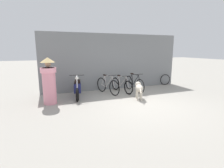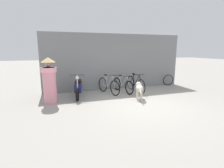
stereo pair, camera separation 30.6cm
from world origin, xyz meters
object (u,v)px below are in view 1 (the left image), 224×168
(motorcycle, at_px, (78,88))
(stray_dog, at_px, (139,88))
(bicycle_1, at_px, (122,85))
(bicycle_2, at_px, (134,84))
(spare_tire_left, at_px, (165,80))
(person_in_robes, at_px, (49,80))
(bicycle_0, at_px, (108,86))

(motorcycle, distance_m, stray_dog, 2.60)
(bicycle_1, distance_m, stray_dog, 1.34)
(bicycle_2, height_order, spare_tire_left, bicycle_2)
(stray_dog, distance_m, spare_tire_left, 3.49)
(bicycle_2, relative_size, stray_dog, 1.75)
(bicycle_2, xyz_separation_m, person_in_robes, (-3.92, -0.58, 0.52))
(bicycle_1, distance_m, motorcycle, 2.16)
(bicycle_0, bearing_deg, bicycle_2, 69.70)
(bicycle_1, distance_m, bicycle_2, 0.64)
(person_in_robes, bearing_deg, bicycle_0, -123.42)
(motorcycle, xyz_separation_m, spare_tire_left, (5.21, 0.81, -0.09))
(person_in_robes, height_order, spare_tire_left, person_in_robes)
(bicycle_0, bearing_deg, bicycle_1, 75.60)
(bicycle_0, relative_size, bicycle_2, 0.91)
(spare_tire_left, bearing_deg, bicycle_1, -168.13)
(bicycle_1, bearing_deg, bicycle_2, 69.12)
(bicycle_2, height_order, motorcycle, motorcycle)
(bicycle_1, height_order, bicycle_2, bicycle_2)
(bicycle_1, distance_m, person_in_robes, 3.41)
(motorcycle, relative_size, person_in_robes, 1.05)
(stray_dog, xyz_separation_m, person_in_robes, (-3.47, 0.64, 0.43))
(bicycle_2, relative_size, motorcycle, 0.95)
(bicycle_1, xyz_separation_m, motorcycle, (-2.15, -0.17, 0.06))
(bicycle_0, height_order, person_in_robes, person_in_robes)
(bicycle_1, bearing_deg, person_in_robes, -89.53)
(bicycle_0, distance_m, bicycle_1, 0.73)
(motorcycle, bearing_deg, bicycle_1, 106.40)
(bicycle_2, xyz_separation_m, spare_tire_left, (2.44, 0.75, -0.07))
(stray_dog, bearing_deg, bicycle_0, 57.58)
(motorcycle, height_order, person_in_robes, person_in_robes)
(motorcycle, xyz_separation_m, stray_dog, (2.33, -1.15, 0.07))
(bicycle_0, height_order, stray_dog, bicycle_0)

